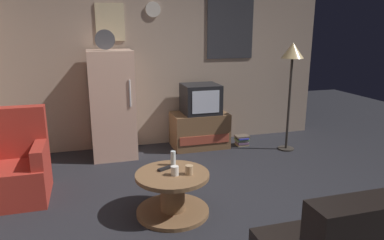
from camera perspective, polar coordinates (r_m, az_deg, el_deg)
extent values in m
plane|color=#232328|center=(3.59, 3.51, -15.27)|extent=(12.00, 12.00, 0.00)
cube|color=tan|center=(5.51, -5.00, 9.14)|extent=(5.20, 0.10, 2.54)
cube|color=#333338|center=(5.74, 6.20, 14.80)|extent=(0.76, 0.02, 1.00)
cube|color=beige|center=(5.33, -13.06, 15.09)|extent=(0.40, 0.02, 0.52)
cylinder|color=silver|center=(5.41, -6.30, 17.26)|extent=(0.22, 0.03, 0.22)
cube|color=beige|center=(5.08, -12.72, 2.44)|extent=(0.60, 0.60, 1.50)
cylinder|color=silver|center=(4.76, -9.96, 4.24)|extent=(0.02, 0.02, 0.36)
cylinder|color=#4C4C51|center=(4.90, -13.84, 12.45)|extent=(0.26, 0.04, 0.26)
cube|color=brown|center=(5.46, 1.21, -1.60)|extent=(0.84, 0.52, 0.53)
cube|color=#AD4733|center=(5.24, 2.07, -3.21)|extent=(0.76, 0.01, 0.13)
cube|color=black|center=(5.35, 1.39, 3.43)|extent=(0.54, 0.50, 0.44)
cube|color=silver|center=(5.11, 2.25, 2.91)|extent=(0.41, 0.01, 0.33)
cylinder|color=#332D28|center=(5.59, 14.86, -4.45)|extent=(0.24, 0.24, 0.02)
cylinder|color=#332D28|center=(5.42, 15.33, 2.47)|extent=(0.04, 0.04, 1.40)
cone|color=#F2D18C|center=(5.32, 15.90, 10.72)|extent=(0.32, 0.32, 0.22)
cylinder|color=brown|center=(3.64, -3.10, -14.43)|extent=(0.72, 0.72, 0.04)
cylinder|color=brown|center=(3.55, -3.14, -11.71)|extent=(0.24, 0.24, 0.39)
cylinder|color=brown|center=(3.47, -3.18, -8.86)|extent=(0.72, 0.72, 0.04)
cylinder|color=silver|center=(3.64, -3.05, -6.15)|extent=(0.05, 0.05, 0.15)
cylinder|color=silver|center=(3.41, -2.79, -8.15)|extent=(0.08, 0.08, 0.09)
cylinder|color=tan|center=(3.42, -0.46, -8.03)|extent=(0.08, 0.08, 0.09)
cube|color=black|center=(3.55, -4.42, -7.79)|extent=(0.15, 0.11, 0.02)
cube|color=#A52D23|center=(4.26, -26.64, -8.91)|extent=(0.68, 0.68, 0.40)
cube|color=#A52D23|center=(4.35, -26.78, -1.75)|extent=(0.68, 0.16, 0.56)
cube|color=#A52D23|center=(4.11, -23.27, -4.88)|extent=(0.12, 0.60, 0.20)
cube|color=tan|center=(5.64, 8.02, -3.90)|extent=(0.18, 0.16, 0.03)
cube|color=slate|center=(5.63, 8.03, -3.63)|extent=(0.17, 0.17, 0.03)
cube|color=#98A091|center=(5.62, 8.04, -3.36)|extent=(0.19, 0.12, 0.03)
cube|color=#628656|center=(5.62, 8.05, -3.09)|extent=(0.20, 0.16, 0.03)
cube|color=#333ACA|center=(5.61, 8.05, -2.85)|extent=(0.16, 0.18, 0.02)
cube|color=brown|center=(5.60, 8.06, -2.62)|extent=(0.21, 0.15, 0.03)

